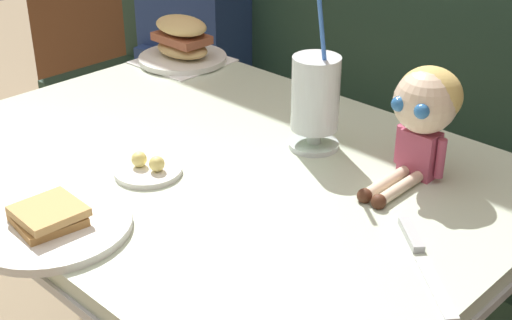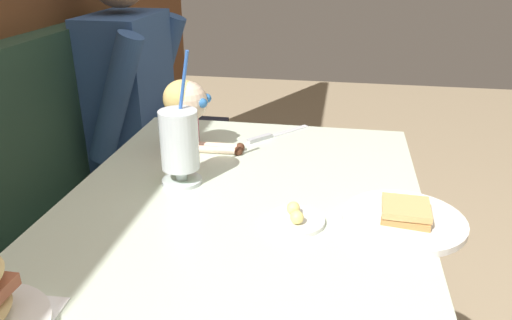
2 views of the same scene
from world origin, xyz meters
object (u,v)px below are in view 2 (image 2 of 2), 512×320
butter_saucer (295,219)px  diner_patron (139,89)px  butter_knife (268,136)px  seated_doll (187,105)px  milkshake_glass (180,144)px  toast_plate (404,218)px

butter_saucer → diner_patron: diner_patron is taller
butter_knife → seated_doll: seated_doll is taller
butter_saucer → diner_patron: (0.90, 0.71, -0.01)m
milkshake_glass → seated_doll: bearing=11.8°
butter_saucer → seated_doll: bearing=43.7°
seated_doll → diner_patron: diner_patron is taller
toast_plate → seated_doll: (0.31, 0.55, 0.12)m
milkshake_glass → seated_doll: 0.21m
toast_plate → butter_knife: toast_plate is taller
milkshake_glass → butter_knife: 0.38m
butter_saucer → butter_knife: size_ratio=0.63×
milkshake_glass → diner_patron: (0.76, 0.42, -0.10)m
toast_plate → butter_knife: 0.56m
toast_plate → seated_doll: bearing=60.8°
toast_plate → butter_knife: (0.44, 0.35, -0.01)m
seated_doll → milkshake_glass: bearing=-168.2°
butter_knife → seated_doll: size_ratio=0.87×
butter_saucer → seated_doll: 0.49m
butter_knife → toast_plate: bearing=-141.6°
toast_plate → diner_patron: 1.27m
butter_saucer → butter_knife: (0.48, 0.13, -0.00)m
toast_plate → seated_doll: seated_doll is taller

